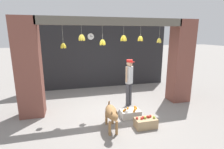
# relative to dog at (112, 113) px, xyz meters

# --- Properties ---
(ground_plane) EXTENTS (60.00, 60.00, 0.00)m
(ground_plane) POSITION_rel_dog_xyz_m (0.42, 1.18, -0.48)
(ground_plane) COLOR gray
(shop_back_wall) EXTENTS (6.46, 0.12, 2.98)m
(shop_back_wall) POSITION_rel_dog_xyz_m (0.42, 3.92, 1.01)
(shop_back_wall) COLOR #232326
(shop_back_wall) RESTS_ON ground_plane
(shop_pillar_left) EXTENTS (0.70, 0.60, 2.98)m
(shop_pillar_left) POSITION_rel_dog_xyz_m (-2.16, 1.48, 1.01)
(shop_pillar_left) COLOR brown
(shop_pillar_left) RESTS_ON ground_plane
(shop_pillar_right) EXTENTS (0.70, 0.60, 2.98)m
(shop_pillar_right) POSITION_rel_dog_xyz_m (2.99, 1.48, 1.01)
(shop_pillar_right) COLOR brown
(shop_pillar_right) RESTS_ON ground_plane
(storefront_awning) EXTENTS (4.56, 0.32, 0.92)m
(storefront_awning) POSITION_rel_dog_xyz_m (0.39, 1.30, 2.33)
(storefront_awning) COLOR #5B564C
(dog) EXTENTS (0.34, 1.05, 0.71)m
(dog) POSITION_rel_dog_xyz_m (0.00, 0.00, 0.00)
(dog) COLOR #9E7042
(dog) RESTS_ON ground_plane
(shopkeeper) EXTENTS (0.31, 0.31, 1.64)m
(shopkeeper) POSITION_rel_dog_xyz_m (1.00, 1.46, 0.48)
(shopkeeper) COLOR #424247
(shopkeeper) RESTS_ON ground_plane
(fruit_crate_oranges) EXTENTS (0.59, 0.39, 0.28)m
(fruit_crate_oranges) POSITION_rel_dog_xyz_m (0.75, 0.60, -0.37)
(fruit_crate_oranges) COLOR silver
(fruit_crate_oranges) RESTS_ON ground_plane
(fruit_crate_apples) EXTENTS (0.59, 0.33, 0.33)m
(fruit_crate_apples) POSITION_rel_dog_xyz_m (0.93, -0.10, -0.34)
(fruit_crate_apples) COLOR tan
(fruit_crate_apples) RESTS_ON ground_plane
(water_bottle) EXTENTS (0.07, 0.07, 0.27)m
(water_bottle) POSITION_rel_dog_xyz_m (0.16, 0.79, -0.36)
(water_bottle) COLOR silver
(water_bottle) RESTS_ON ground_plane
(wall_clock) EXTENTS (0.30, 0.03, 0.30)m
(wall_clock) POSITION_rel_dog_xyz_m (0.02, 3.85, 1.89)
(wall_clock) COLOR black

